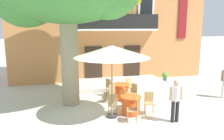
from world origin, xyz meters
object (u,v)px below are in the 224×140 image
Objects in this scene: cafe_chair_near_tree_2 at (134,108)px; ground_planter_left at (66,81)px; ground_planter_right at (165,77)px; cafe_chair_middle_3 at (110,92)px; cafe_umbrella at (112,52)px; cafe_chair_near_tree_0 at (126,96)px; cafe_chair_near_tree_3 at (149,101)px; cafe_chair_near_tree_1 at (113,103)px; cafe_table_middle at (121,91)px; pedestrian_mid_plaza at (176,98)px; cafe_chair_middle_2 at (110,86)px; cafe_chair_middle_0 at (133,92)px; cafe_chair_middle_1 at (130,86)px; cafe_table_near_tree at (131,105)px.

cafe_chair_near_tree_2 is 5.96m from ground_planter_left.
cafe_chair_near_tree_2 is 1.38× the size of ground_planter_right.
ground_planter_right is at bearing 34.72° from cafe_chair_middle_3.
ground_planter_right is at bearing 45.11° from cafe_umbrella.
cafe_chair_near_tree_0 and cafe_chair_near_tree_3 have the same top height.
ground_planter_right is (4.58, 4.49, -0.16)m from cafe_chair_near_tree_1.
ground_planter_right is (3.68, 2.59, -0.03)m from cafe_table_middle.
cafe_chair_middle_3 is 3.72m from ground_planter_left.
pedestrian_mid_plaza reaches higher than cafe_chair_near_tree_1.
cafe_umbrella is 6.97m from ground_planter_right.
cafe_chair_middle_2 is at bearing 78.44° from cafe_umbrella.
cafe_chair_near_tree_2 and cafe_chair_middle_2 have the same top height.
pedestrian_mid_plaza is (1.33, -1.87, 0.40)m from cafe_chair_near_tree_0.
cafe_chair_middle_2 is 1.00× the size of cafe_chair_middle_3.
cafe_chair_middle_0 is at bearing -13.41° from cafe_chair_middle_3.
cafe_table_middle is 0.77m from cafe_chair_middle_0.
ground_planter_left is (-1.62, 4.84, -2.20)m from cafe_umbrella.
cafe_chair_middle_1 is (0.01, 2.55, 0.00)m from cafe_chair_near_tree_3.
cafe_chair_middle_1 is at bearing -35.76° from ground_planter_left.
cafe_chair_near_tree_2 is at bearing -42.56° from cafe_umbrella.
ground_planter_left is at bearing 135.63° from cafe_chair_middle_2.
ground_planter_left is at bearing 121.92° from cafe_chair_near_tree_0.
cafe_chair_near_tree_1 is at bearing -122.53° from cafe_chair_middle_1.
cafe_umbrella is at bearing -133.46° from cafe_chair_middle_0.
cafe_chair_middle_0 is 1.24× the size of ground_planter_left.
ground_planter_left is at bearing 121.82° from cafe_chair_middle_3.
cafe_chair_near_tree_2 is 0.31× the size of cafe_umbrella.
cafe_chair_near_tree_2 is 2.19m from cafe_chair_middle_0.
pedestrian_mid_plaza is at bearing -39.31° from cafe_table_near_tree.
ground_planter_left is (-2.60, 2.76, 0.02)m from cafe_table_middle.
ground_planter_right is (4.10, 1.97, -0.16)m from cafe_chair_middle_2.
cafe_chair_middle_0 is (0.53, 1.34, 0.14)m from cafe_table_near_tree.
cafe_chair_middle_1 is 3.64m from cafe_umbrella.
cafe_chair_near_tree_3 is 5.62m from ground_planter_right.
cafe_chair_middle_0 is (0.39, -0.65, 0.14)m from cafe_table_middle.
cafe_chair_middle_0 is at bearing -48.74° from ground_planter_left.
cafe_chair_near_tree_1 is at bearing -135.54° from ground_planter_right.
cafe_chair_middle_1 and cafe_chair_middle_2 have the same top height.
cafe_umbrella reaches higher than cafe_chair_middle_3.
cafe_table_middle is (0.27, 2.73, -0.14)m from cafe_chair_near_tree_2.
cafe_chair_near_tree_1 and cafe_chair_near_tree_3 have the same top height.
cafe_table_near_tree is 0.77m from cafe_chair_near_tree_1.
cafe_chair_middle_1 and cafe_chair_middle_3 have the same top height.
cafe_table_near_tree is at bearing -72.82° from cafe_chair_middle_3.
cafe_chair_middle_1 is at bearing 34.48° from cafe_chair_middle_3.
cafe_chair_near_tree_3 reaches higher than cafe_table_near_tree.
cafe_umbrella reaches higher than ground_planter_left.
cafe_table_near_tree is 0.77m from cafe_chair_near_tree_0.
cafe_table_middle is 3.38m from pedestrian_mid_plaza.
cafe_chair_middle_3 is at bearing 126.08° from cafe_chair_near_tree_3.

